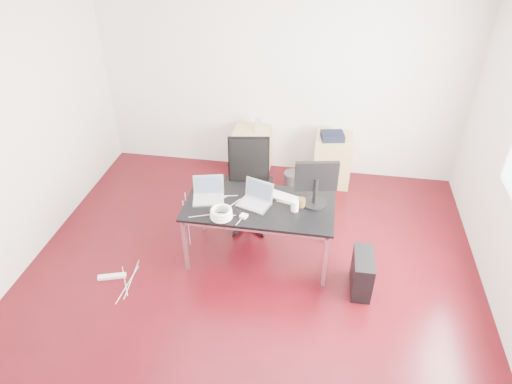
% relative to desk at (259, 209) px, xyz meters
% --- Properties ---
extents(room_shell, '(5.00, 5.00, 5.00)m').
position_rel_desk_xyz_m(room_shell, '(-0.01, -0.49, 0.73)').
color(room_shell, '#37060C').
rests_on(room_shell, ground).
extents(desk, '(1.60, 0.80, 0.73)m').
position_rel_desk_xyz_m(desk, '(0.00, 0.00, 0.00)').
color(desk, black).
rests_on(desk, ground).
extents(office_chair, '(0.55, 0.57, 1.08)m').
position_rel_desk_xyz_m(office_chair, '(-0.23, 0.64, -0.07)').
color(office_chair, black).
rests_on(office_chair, ground).
extents(filing_cabinet_left, '(0.50, 0.50, 0.70)m').
position_rel_desk_xyz_m(filing_cabinet_left, '(-0.39, 1.74, -0.33)').
color(filing_cabinet_left, tan).
rests_on(filing_cabinet_left, ground).
extents(filing_cabinet_right, '(0.50, 0.50, 0.70)m').
position_rel_desk_xyz_m(filing_cabinet_right, '(0.76, 1.74, -0.33)').
color(filing_cabinet_right, tan).
rests_on(filing_cabinet_right, ground).
extents(pc_tower, '(0.21, 0.45, 0.44)m').
position_rel_desk_xyz_m(pc_tower, '(1.14, -0.32, -0.46)').
color(pc_tower, black).
rests_on(pc_tower, ground).
extents(wastebasket, '(0.26, 0.26, 0.28)m').
position_rel_desk_xyz_m(wastebasket, '(0.24, 1.40, -0.54)').
color(wastebasket, black).
rests_on(wastebasket, ground).
extents(power_strip, '(0.30, 0.15, 0.04)m').
position_rel_desk_xyz_m(power_strip, '(-1.53, -0.62, -0.66)').
color(power_strip, white).
rests_on(power_strip, ground).
extents(laptop_left, '(0.38, 0.32, 0.23)m').
position_rel_desk_xyz_m(laptop_left, '(-0.57, 0.03, 0.11)').
color(laptop_left, silver).
rests_on(laptop_left, desk).
extents(laptop_right, '(0.39, 0.35, 0.23)m').
position_rel_desk_xyz_m(laptop_right, '(-0.04, 0.02, 0.11)').
color(laptop_right, silver).
rests_on(laptop_right, desk).
extents(monitor, '(0.45, 0.26, 0.51)m').
position_rel_desk_xyz_m(monitor, '(0.58, 0.13, 0.34)').
color(monitor, black).
rests_on(monitor, desk).
extents(keyboard, '(0.46, 0.28, 0.02)m').
position_rel_desk_xyz_m(keyboard, '(0.22, 0.18, 0.06)').
color(keyboard, white).
rests_on(keyboard, desk).
extents(cup_white, '(0.09, 0.09, 0.12)m').
position_rel_desk_xyz_m(cup_white, '(0.38, -0.04, 0.11)').
color(cup_white, white).
rests_on(cup_white, desk).
extents(cup_brown, '(0.09, 0.09, 0.10)m').
position_rel_desk_xyz_m(cup_brown, '(0.45, 0.04, 0.10)').
color(cup_brown, brown).
rests_on(cup_brown, desk).
extents(cable_coil, '(0.24, 0.24, 0.11)m').
position_rel_desk_xyz_m(cable_coil, '(-0.35, -0.29, 0.11)').
color(cable_coil, white).
rests_on(cable_coil, desk).
extents(power_adapter, '(0.09, 0.09, 0.03)m').
position_rel_desk_xyz_m(power_adapter, '(-0.13, -0.24, 0.07)').
color(power_adapter, white).
rests_on(power_adapter, desk).
extents(speaker, '(0.09, 0.08, 0.18)m').
position_rel_desk_xyz_m(speaker, '(-0.30, 1.76, 0.11)').
color(speaker, '#9E9E9E').
rests_on(speaker, filing_cabinet_left).
extents(navy_garment, '(0.34, 0.29, 0.09)m').
position_rel_desk_xyz_m(navy_garment, '(0.72, 1.68, 0.07)').
color(navy_garment, black).
rests_on(navy_garment, filing_cabinet_right).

